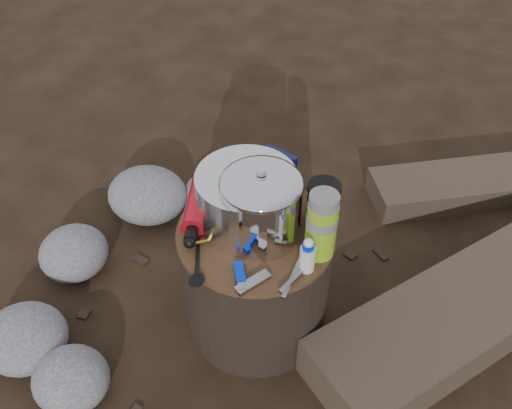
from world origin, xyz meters
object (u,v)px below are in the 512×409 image
at_px(camping_pot, 261,204).
at_px(travel_mug, 323,204).
at_px(stump, 256,278).
at_px(fuel_bottle, 199,203).
at_px(thermos, 321,225).

height_order(camping_pot, travel_mug, camping_pot).
bearing_deg(camping_pot, stump, -175.52).
distance_m(stump, fuel_bottle, 0.28).
distance_m(camping_pot, thermos, 0.16).
relative_size(stump, thermos, 2.20).
bearing_deg(fuel_bottle, camping_pot, -21.15).
bearing_deg(stump, thermos, 1.75).
xyz_separation_m(fuel_bottle, travel_mug, (0.31, 0.11, 0.03)).
xyz_separation_m(camping_pot, travel_mug, (0.13, 0.11, -0.04)).
relative_size(camping_pot, travel_mug, 1.63).
distance_m(stump, travel_mug, 0.31).
bearing_deg(stump, fuel_bottle, -179.91).
distance_m(camping_pot, travel_mug, 0.17).
height_order(camping_pot, fuel_bottle, camping_pot).
distance_m(stump, camping_pot, 0.29).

